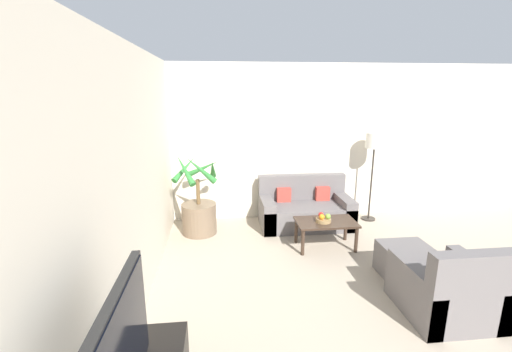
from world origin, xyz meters
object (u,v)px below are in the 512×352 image
object	(u,v)px
ottoman	(405,261)
potted_palm	(199,210)
apple_red	(321,215)
coffee_table	(326,225)
armchair	(447,290)
fruit_bowl	(323,220)
television	(123,352)
orange_fruit	(322,217)
floor_lamp	(374,147)
apple_green	(328,216)
sofa_loveseat	(305,210)

from	to	relation	value
ottoman	potted_palm	bearing A→B (deg)	148.30
apple_red	coffee_table	bearing A→B (deg)	-21.42
apple_red	armchair	distance (m)	1.88
coffee_table	armchair	bearing A→B (deg)	-65.31
potted_palm	fruit_bowl	bearing A→B (deg)	-22.42
television	orange_fruit	xyz separation A→B (m)	(1.95, 2.90, -0.45)
floor_lamp	apple_green	world-z (taller)	floor_lamp
apple_green	floor_lamp	bearing A→B (deg)	43.52
coffee_table	fruit_bowl	bearing A→B (deg)	-159.15
sofa_loveseat	floor_lamp	size ratio (longest dim) A/B	0.98
orange_fruit	armchair	xyz separation A→B (m)	(0.84, -1.59, -0.22)
potted_palm	floor_lamp	size ratio (longest dim) A/B	0.86
television	armchair	bearing A→B (deg)	25.20
potted_palm	floor_lamp	xyz separation A→B (m)	(2.98, 0.27, 0.93)
television	sofa_loveseat	bearing A→B (deg)	63.15
television	potted_palm	size ratio (longest dim) A/B	0.66
television	orange_fruit	distance (m)	3.52
apple_green	armchair	distance (m)	1.78
floor_lamp	television	bearing A→B (deg)	-128.47
floor_lamp	apple_red	xyz separation A→B (m)	(-1.19, -0.97, -0.82)
fruit_bowl	armchair	distance (m)	1.82
sofa_loveseat	apple_red	xyz separation A→B (m)	(0.02, -0.86, 0.23)
apple_red	orange_fruit	world-z (taller)	same
coffee_table	apple_green	world-z (taller)	apple_green
floor_lamp	fruit_bowl	distance (m)	1.78
fruit_bowl	armchair	size ratio (longest dim) A/B	0.26
orange_fruit	ottoman	bearing A→B (deg)	-44.73
sofa_loveseat	ottoman	world-z (taller)	sofa_loveseat
potted_palm	armchair	size ratio (longest dim) A/B	1.57
potted_palm	armchair	distance (m)	3.54
coffee_table	apple_red	xyz separation A→B (m)	(-0.07, 0.03, 0.15)
coffee_table	apple_red	bearing A→B (deg)	158.58
potted_palm	sofa_loveseat	xyz separation A→B (m)	(1.77, 0.15, -0.11)
coffee_table	apple_green	size ratio (longest dim) A/B	10.87
orange_fruit	television	bearing A→B (deg)	-123.88
floor_lamp	apple_green	bearing A→B (deg)	-136.48
coffee_table	ottoman	size ratio (longest dim) A/B	1.46
ottoman	orange_fruit	bearing A→B (deg)	135.27
television	fruit_bowl	bearing A→B (deg)	55.98
potted_palm	ottoman	distance (m)	3.06
television	apple_green	xyz separation A→B (m)	(2.04, 2.91, -0.45)
coffee_table	apple_red	size ratio (longest dim) A/B	11.13
potted_palm	sofa_loveseat	distance (m)	1.78
television	apple_red	size ratio (longest dim) A/B	11.27
apple_green	armchair	world-z (taller)	armchair
potted_palm	coffee_table	world-z (taller)	potted_palm
orange_fruit	armchair	distance (m)	1.81
potted_palm	ottoman	size ratio (longest dim) A/B	2.25
apple_red	ottoman	distance (m)	1.25
apple_red	apple_green	bearing A→B (deg)	-44.37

